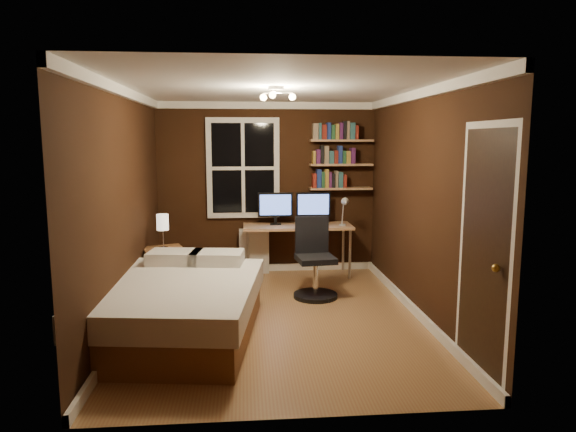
{
  "coord_description": "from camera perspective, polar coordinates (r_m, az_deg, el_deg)",
  "views": [
    {
      "loc": [
        -0.34,
        -5.47,
        1.96
      ],
      "look_at": [
        0.17,
        0.45,
        1.08
      ],
      "focal_mm": 32.0,
      "sensor_mm": 36.0,
      "label": 1
    }
  ],
  "objects": [
    {
      "name": "ceiling",
      "position": [
        5.51,
        -1.41,
        14.09
      ],
      "size": [
        3.2,
        4.2,
        0.02
      ],
      "primitive_type": "cube",
      "color": "white",
      "rests_on": "wall_back"
    },
    {
      "name": "wall_right",
      "position": [
        5.85,
        14.49,
        1.22
      ],
      "size": [
        0.04,
        4.2,
        2.5
      ],
      "primitive_type": "cube",
      "color": "black",
      "rests_on": "ground"
    },
    {
      "name": "bedside_lamp",
      "position": [
        6.63,
        -13.73,
        -1.67
      ],
      "size": [
        0.15,
        0.15,
        0.43
      ],
      "primitive_type": null,
      "color": "white",
      "rests_on": "nightstand"
    },
    {
      "name": "floor",
      "position": [
        5.82,
        -1.32,
        -11.21
      ],
      "size": [
        4.2,
        4.2,
        0.0
      ],
      "primitive_type": "plane",
      "color": "#8E5C39",
      "rests_on": "ground"
    },
    {
      "name": "ceiling_fixture",
      "position": [
        5.4,
        -1.33,
        13.14
      ],
      "size": [
        0.44,
        0.44,
        0.18
      ],
      "primitive_type": null,
      "color": "beige",
      "rests_on": "ceiling"
    },
    {
      "name": "bookshelf_upper",
      "position": [
        7.58,
        5.93,
        8.34
      ],
      "size": [
        0.92,
        0.22,
        0.03
      ],
      "primitive_type": "cube",
      "color": "tan",
      "rests_on": "wall_back"
    },
    {
      "name": "door",
      "position": [
        4.47,
        20.85,
        -4.16
      ],
      "size": [
        0.03,
        0.82,
        2.05
      ],
      "primitive_type": null,
      "color": "black",
      "rests_on": "ground"
    },
    {
      "name": "nightstand",
      "position": [
        6.74,
        -13.57,
        -6.02
      ],
      "size": [
        0.61,
        0.61,
        0.6
      ],
      "primitive_type": "cube",
      "rotation": [
        0.0,
        0.0,
        0.33
      ],
      "color": "brown",
      "rests_on": "ground"
    },
    {
      "name": "office_chair",
      "position": [
        6.47,
        2.97,
        -5.66
      ],
      "size": [
        0.55,
        0.55,
        1.0
      ],
      "rotation": [
        0.0,
        0.0,
        0.12
      ],
      "color": "black",
      "rests_on": "ground"
    },
    {
      "name": "monitor_left",
      "position": [
        7.42,
        -1.41,
        0.82
      ],
      "size": [
        0.5,
        0.12,
        0.47
      ],
      "primitive_type": null,
      "color": "black",
      "rests_on": "desk"
    },
    {
      "name": "books_row_middle",
      "position": [
        7.59,
        5.91,
        6.68
      ],
      "size": [
        0.6,
        0.16,
        0.23
      ],
      "primitive_type": null,
      "color": "navy",
      "rests_on": "bookshelf_middle"
    },
    {
      "name": "door_knob",
      "position": [
        4.19,
        22.11,
        -5.38
      ],
      "size": [
        0.06,
        0.06,
        0.06
      ],
      "primitive_type": "sphere",
      "color": "gold",
      "rests_on": "door"
    },
    {
      "name": "desk",
      "position": [
        7.41,
        1.08,
        -1.48
      ],
      "size": [
        1.56,
        0.59,
        0.74
      ],
      "color": "tan",
      "rests_on": "ground"
    },
    {
      "name": "window",
      "position": [
        7.55,
        -5.01,
        5.31
      ],
      "size": [
        1.06,
        0.06,
        1.46
      ],
      "primitive_type": "cube",
      "color": "white",
      "rests_on": "wall_back"
    },
    {
      "name": "books_row_upper",
      "position": [
        7.59,
        5.95,
        9.32
      ],
      "size": [
        0.66,
        0.16,
        0.23
      ],
      "primitive_type": null,
      "color": "#265930",
      "rests_on": "bookshelf_upper"
    },
    {
      "name": "bookshelf_middle",
      "position": [
        7.59,
        5.89,
        5.7
      ],
      "size": [
        0.92,
        0.22,
        0.03
      ],
      "primitive_type": "cube",
      "color": "tan",
      "rests_on": "wall_back"
    },
    {
      "name": "desk_lamp",
      "position": [
        7.28,
        6.23,
        0.54
      ],
      "size": [
        0.14,
        0.32,
        0.44
      ],
      "primitive_type": null,
      "color": "silver",
      "rests_on": "desk"
    },
    {
      "name": "bookshelf_lower",
      "position": [
        7.62,
        5.85,
        3.07
      ],
      "size": [
        0.92,
        0.22,
        0.03
      ],
      "primitive_type": "cube",
      "color": "tan",
      "rests_on": "wall_back"
    },
    {
      "name": "bed",
      "position": [
        5.33,
        -11.92,
        -9.84
      ],
      "size": [
        1.75,
        2.25,
        0.7
      ],
      "rotation": [
        0.0,
        0.0,
        -0.13
      ],
      "color": "brown",
      "rests_on": "ground"
    },
    {
      "name": "wall_left",
      "position": [
        5.66,
        -17.75,
        0.86
      ],
      "size": [
        0.04,
        4.2,
        2.5
      ],
      "primitive_type": "cube",
      "color": "black",
      "rests_on": "ground"
    },
    {
      "name": "radiator",
      "position": [
        7.63,
        -3.79,
        -3.91
      ],
      "size": [
        0.44,
        0.15,
        0.66
      ],
      "primitive_type": "cube",
      "color": "silver",
      "rests_on": "ground"
    },
    {
      "name": "monitor_right",
      "position": [
        7.47,
        2.83,
        0.87
      ],
      "size": [
        0.5,
        0.12,
        0.47
      ],
      "primitive_type": null,
      "color": "black",
      "rests_on": "desk"
    },
    {
      "name": "books_row_lower",
      "position": [
        7.61,
        5.87,
        4.04
      ],
      "size": [
        0.54,
        0.16,
        0.23
      ],
      "primitive_type": null,
      "color": "maroon",
      "rests_on": "bookshelf_lower"
    },
    {
      "name": "wall_back",
      "position": [
        7.61,
        -2.34,
        3.1
      ],
      "size": [
        3.2,
        0.04,
        2.5
      ],
      "primitive_type": "cube",
      "color": "black",
      "rests_on": "ground"
    }
  ]
}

